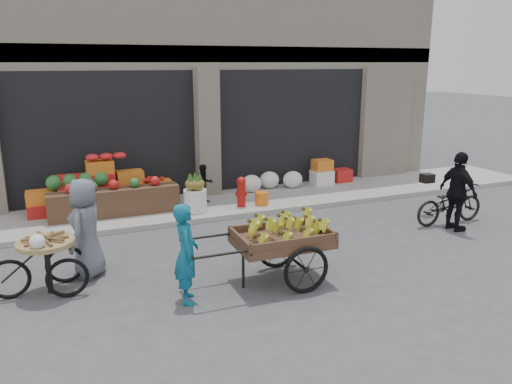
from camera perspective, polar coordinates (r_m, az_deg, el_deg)
name	(u,v)px	position (r m, az deg, el deg)	size (l,w,h in m)	color
ground	(297,269)	(8.59, 4.75, -8.77)	(80.00, 80.00, 0.00)	#424244
sidewalk	(220,204)	(12.14, -4.15, -1.41)	(18.00, 2.20, 0.12)	gray
building	(175,63)	(15.46, -9.21, 14.31)	(14.00, 6.45, 7.00)	beige
fruit_display	(111,187)	(11.74, -16.21, 0.57)	(3.10, 1.12, 1.24)	red
pineapple_bin	(195,200)	(11.39, -6.95, -0.94)	(0.52, 0.52, 0.50)	silver
fire_hydrant	(241,190)	(11.64, -1.69, 0.18)	(0.22, 0.22, 0.71)	#A5140F
orange_bucket	(262,198)	(11.84, 0.66, -0.73)	(0.32, 0.32, 0.30)	orange
right_bay_goods	(304,176)	(13.60, 5.50, 1.82)	(3.35, 0.60, 0.70)	silver
seated_person	(204,184)	(12.00, -5.93, 0.95)	(0.45, 0.35, 0.93)	black
banana_cart	(279,236)	(7.83, 2.62, -5.08)	(2.54, 1.13, 1.05)	brown
vendor_woman	(186,253)	(7.28, -7.97, -6.96)	(0.54, 0.36, 1.49)	#0F5C78
tricycle_cart	(47,258)	(8.16, -22.81, -6.94)	(1.42, 0.84, 0.95)	#9E7F51
vendor_grey	(86,228)	(8.50, -18.84, -3.92)	(0.80, 0.52, 1.63)	slate
bicycle	(450,203)	(11.54, 21.24, -1.23)	(0.60, 1.72, 0.90)	black
cyclist	(458,192)	(11.04, 22.09, 0.03)	(0.97, 0.40, 1.66)	black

